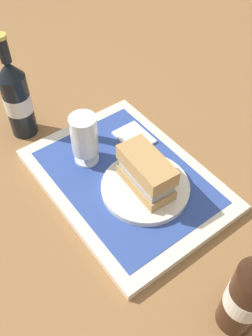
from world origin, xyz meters
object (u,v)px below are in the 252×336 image
beer_bottle (17,98)px  beer_glass (84,138)px  sandwich (145,171)px  plate (145,187)px  second_bottle (249,294)px

beer_bottle → beer_glass: bearing=-162.2°
beer_glass → sandwich: bearing=-160.3°
plate → beer_bottle: size_ratio=0.71×
beer_glass → second_bottle: size_ratio=0.47×
sandwich → beer_bottle: size_ratio=0.51×
plate → beer_glass: size_ratio=1.52×
sandwich → beer_glass: beer_glass is taller
plate → sandwich: size_ratio=1.40×
sandwich → beer_glass: size_ratio=1.08×
sandwich → second_bottle: bearing=175.4°
beer_glass → plate: bearing=-160.8°
plate → sandwich: sandwich is taller
plate → second_bottle: 0.31m
sandwich → beer_bottle: 0.36m
second_bottle → sandwich: bearing=-8.2°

